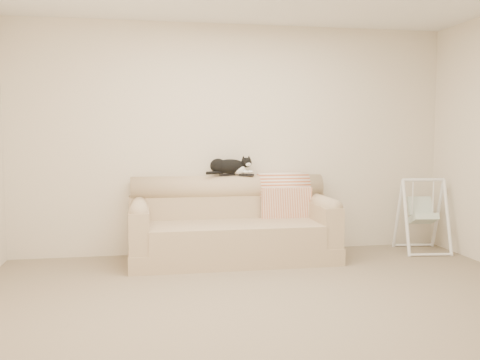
{
  "coord_description": "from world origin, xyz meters",
  "views": [
    {
      "loc": [
        -1.03,
        -4.06,
        1.37
      ],
      "look_at": [
        -0.06,
        1.27,
        0.9
      ],
      "focal_mm": 40.0,
      "sensor_mm": 36.0,
      "label": 1
    }
  ],
  "objects_px": {
    "sofa": "(232,227)",
    "remote_b": "(246,175)",
    "remote_a": "(227,174)",
    "baby_swing": "(422,215)",
    "tuxedo_cat": "(230,166)"
  },
  "relations": [
    {
      "from": "remote_a",
      "to": "remote_b",
      "type": "bearing_deg",
      "value": -11.07
    },
    {
      "from": "remote_a",
      "to": "remote_b",
      "type": "relative_size",
      "value": 1.06
    },
    {
      "from": "remote_a",
      "to": "baby_swing",
      "type": "bearing_deg",
      "value": -6.48
    },
    {
      "from": "remote_b",
      "to": "baby_swing",
      "type": "relative_size",
      "value": 0.21
    },
    {
      "from": "remote_a",
      "to": "baby_swing",
      "type": "height_order",
      "value": "remote_a"
    },
    {
      "from": "remote_a",
      "to": "tuxedo_cat",
      "type": "height_order",
      "value": "tuxedo_cat"
    },
    {
      "from": "remote_a",
      "to": "baby_swing",
      "type": "distance_m",
      "value": 2.32
    },
    {
      "from": "sofa",
      "to": "remote_b",
      "type": "bearing_deg",
      "value": 45.58
    },
    {
      "from": "remote_b",
      "to": "tuxedo_cat",
      "type": "relative_size",
      "value": 0.32
    },
    {
      "from": "remote_a",
      "to": "sofa",
      "type": "bearing_deg",
      "value": -87.89
    },
    {
      "from": "remote_b",
      "to": "tuxedo_cat",
      "type": "height_order",
      "value": "tuxedo_cat"
    },
    {
      "from": "sofa",
      "to": "remote_b",
      "type": "xyz_separation_m",
      "value": [
        0.2,
        0.21,
        0.56
      ]
    },
    {
      "from": "remote_a",
      "to": "tuxedo_cat",
      "type": "distance_m",
      "value": 0.1
    },
    {
      "from": "baby_swing",
      "to": "tuxedo_cat",
      "type": "bearing_deg",
      "value": 173.56
    },
    {
      "from": "sofa",
      "to": "remote_a",
      "type": "relative_size",
      "value": 11.78
    }
  ]
}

